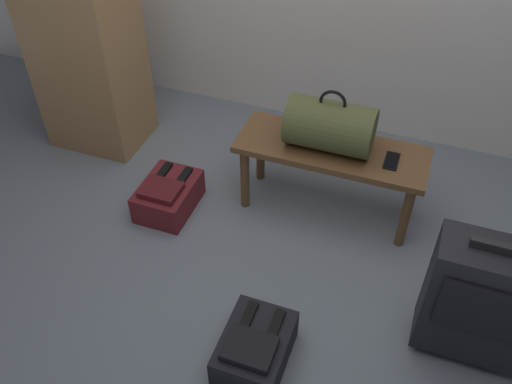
{
  "coord_description": "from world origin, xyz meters",
  "views": [
    {
      "loc": [
        0.55,
        -1.55,
        2.2
      ],
      "look_at": [
        -0.18,
        0.44,
        0.25
      ],
      "focal_mm": 38.63,
      "sensor_mm": 36.0,
      "label": 1
    }
  ],
  "objects": [
    {
      "name": "backpack_maroon",
      "position": [
        -0.69,
        0.41,
        0.09
      ],
      "size": [
        0.28,
        0.38,
        0.21
      ],
      "color": "maroon",
      "rests_on": "ground"
    },
    {
      "name": "duffel_bag_olive",
      "position": [
        0.12,
        0.71,
        0.57
      ],
      "size": [
        0.44,
        0.26,
        0.34
      ],
      "color": "#51562D",
      "rests_on": "bench"
    },
    {
      "name": "suitcase_upright_charcoal",
      "position": [
        0.96,
        0.04,
        0.35
      ],
      "size": [
        0.46,
        0.25,
        0.68
      ],
      "color": "black",
      "rests_on": "ground"
    },
    {
      "name": "side_cabinet",
      "position": [
        -1.4,
        0.88,
        0.55
      ],
      "size": [
        0.56,
        0.44,
        1.1
      ],
      "color": "#A87A4C",
      "rests_on": "ground"
    },
    {
      "name": "backpack_dark",
      "position": [
        0.1,
        -0.34,
        0.09
      ],
      "size": [
        0.28,
        0.38,
        0.21
      ],
      "color": "black",
      "rests_on": "ground"
    },
    {
      "name": "ground_plane",
      "position": [
        0.0,
        0.0,
        0.0
      ],
      "size": [
        6.6,
        6.6,
        0.0
      ],
      "primitive_type": "plane",
      "color": "slate"
    },
    {
      "name": "cell_phone",
      "position": [
        0.46,
        0.7,
        0.44
      ],
      "size": [
        0.07,
        0.14,
        0.01
      ],
      "color": "black",
      "rests_on": "bench"
    },
    {
      "name": "bench",
      "position": [
        0.15,
        0.71,
        0.37
      ],
      "size": [
        1.0,
        0.36,
        0.44
      ],
      "color": "brown",
      "rests_on": "ground"
    }
  ]
}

